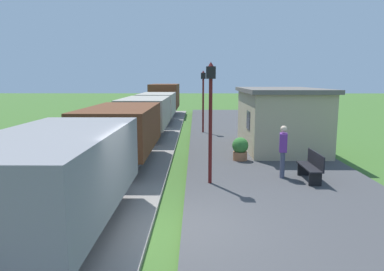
# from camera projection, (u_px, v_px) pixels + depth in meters

# --- Properties ---
(ground_plane) EXTENTS (160.00, 160.00, 0.00)m
(ground_plane) POSITION_uv_depth(u_px,v_px,m) (173.00, 237.00, 7.82)
(ground_plane) COLOR #3D6628
(platform_slab) EXTENTS (6.00, 60.00, 0.25)m
(platform_slab) POSITION_uv_depth(u_px,v_px,m) (319.00, 232.00, 7.77)
(platform_slab) COLOR #424244
(platform_slab) RESTS_ON ground
(track_ballast) EXTENTS (3.80, 60.00, 0.12)m
(track_ballast) POSITION_uv_depth(u_px,v_px,m) (64.00, 234.00, 7.84)
(track_ballast) COLOR gray
(track_ballast) RESTS_ON ground
(rail_near) EXTENTS (0.07, 60.00, 0.14)m
(rail_near) POSITION_uv_depth(u_px,v_px,m) (96.00, 229.00, 7.81)
(rail_near) COLOR slate
(rail_near) RESTS_ON track_ballast
(rail_far) EXTENTS (0.07, 60.00, 0.14)m
(rail_far) POSITION_uv_depth(u_px,v_px,m) (31.00, 228.00, 7.82)
(rail_far) COLOR slate
(rail_far) RESTS_ON track_ballast
(freight_train) EXTENTS (2.50, 32.60, 2.72)m
(freight_train) POSITION_uv_depth(u_px,v_px,m) (147.00, 113.00, 21.06)
(freight_train) COLOR gray
(freight_train) RESTS_ON rail_near
(station_hut) EXTENTS (3.50, 5.80, 2.78)m
(station_hut) POSITION_uv_depth(u_px,v_px,m) (280.00, 118.00, 16.49)
(station_hut) COLOR tan
(station_hut) RESTS_ON platform_slab
(bench_near_hut) EXTENTS (0.42, 1.50, 0.91)m
(bench_near_hut) POSITION_uv_depth(u_px,v_px,m) (312.00, 166.00, 11.25)
(bench_near_hut) COLOR black
(bench_near_hut) RESTS_ON platform_slab
(person_waiting) EXTENTS (0.32, 0.42, 1.71)m
(person_waiting) POSITION_uv_depth(u_px,v_px,m) (283.00, 149.00, 11.54)
(person_waiting) COLOR #474C66
(person_waiting) RESTS_ON platform_slab
(potted_planter) EXTENTS (0.64, 0.64, 0.92)m
(potted_planter) POSITION_uv_depth(u_px,v_px,m) (240.00, 148.00, 14.08)
(potted_planter) COLOR #9E6642
(potted_planter) RESTS_ON platform_slab
(lamp_post_near) EXTENTS (0.28, 0.28, 3.70)m
(lamp_post_near) POSITION_uv_depth(u_px,v_px,m) (211.00, 101.00, 10.65)
(lamp_post_near) COLOR #591414
(lamp_post_near) RESTS_ON platform_slab
(lamp_post_far) EXTENTS (0.28, 0.28, 3.70)m
(lamp_post_far) POSITION_uv_depth(u_px,v_px,m) (203.00, 90.00, 21.16)
(lamp_post_far) COLOR #591414
(lamp_post_far) RESTS_ON platform_slab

